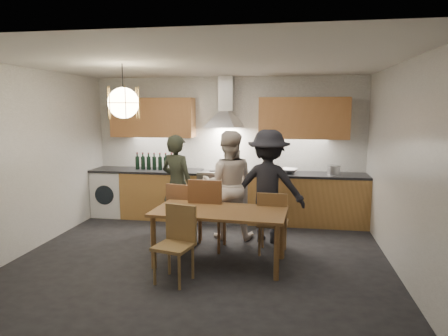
% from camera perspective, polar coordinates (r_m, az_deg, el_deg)
% --- Properties ---
extents(ground, '(5.00, 5.00, 0.00)m').
position_cam_1_polar(ground, '(5.58, -3.22, -12.83)').
color(ground, black).
rests_on(ground, ground).
extents(room_shell, '(5.02, 4.52, 2.61)m').
position_cam_1_polar(room_shell, '(5.21, -3.38, 4.94)').
color(room_shell, white).
rests_on(room_shell, ground).
extents(counter_run, '(5.00, 0.62, 0.90)m').
position_cam_1_polar(counter_run, '(7.28, 0.29, -4.01)').
color(counter_run, tan).
rests_on(counter_run, ground).
extents(range_stove, '(0.90, 0.60, 0.92)m').
position_cam_1_polar(range_stove, '(7.28, 0.10, -4.07)').
color(range_stove, silver).
rests_on(range_stove, ground).
extents(wall_fixtures, '(4.30, 0.54, 1.10)m').
position_cam_1_polar(wall_fixtures, '(7.23, 0.26, 7.28)').
color(wall_fixtures, tan).
rests_on(wall_fixtures, ground).
extents(pendant_lamp, '(0.43, 0.43, 0.70)m').
position_cam_1_polar(pendant_lamp, '(5.41, -14.17, 9.00)').
color(pendant_lamp, black).
rests_on(pendant_lamp, ground).
extents(dining_table, '(1.77, 0.97, 0.72)m').
position_cam_1_polar(dining_table, '(5.23, -0.63, -6.91)').
color(dining_table, brown).
rests_on(dining_table, ground).
extents(chair_back_left, '(0.50, 0.50, 0.94)m').
position_cam_1_polar(chair_back_left, '(6.01, -5.91, -5.93)').
color(chair_back_left, brown).
rests_on(chair_back_left, ground).
extents(chair_back_mid, '(0.50, 0.50, 1.05)m').
position_cam_1_polar(chair_back_mid, '(5.70, -2.45, -5.99)').
color(chair_back_mid, brown).
rests_on(chair_back_mid, ground).
extents(chair_back_right, '(0.43, 0.43, 0.90)m').
position_cam_1_polar(chair_back_right, '(5.60, 6.93, -7.26)').
color(chair_back_right, brown).
rests_on(chair_back_right, ground).
extents(chair_front, '(0.49, 0.49, 0.89)m').
position_cam_1_polar(chair_front, '(4.83, -6.72, -9.89)').
color(chair_front, brown).
rests_on(chair_front, ground).
extents(person_left, '(0.69, 0.58, 1.61)m').
position_cam_1_polar(person_left, '(6.52, -6.70, -2.34)').
color(person_left, black).
rests_on(person_left, ground).
extents(person_mid, '(0.88, 0.72, 1.69)m').
position_cam_1_polar(person_mid, '(6.23, 0.61, -2.43)').
color(person_mid, beige).
rests_on(person_mid, ground).
extents(person_right, '(1.17, 0.75, 1.72)m').
position_cam_1_polar(person_right, '(6.11, 6.33, -2.59)').
color(person_right, black).
rests_on(person_right, ground).
extents(mixing_bowl, '(0.41, 0.41, 0.08)m').
position_cam_1_polar(mixing_bowl, '(7.10, 9.15, -0.40)').
color(mixing_bowl, silver).
rests_on(mixing_bowl, counter_run).
extents(stock_pot, '(0.23, 0.23, 0.15)m').
position_cam_1_polar(stock_pot, '(7.10, 15.40, -0.32)').
color(stock_pot, '#B5B5B9').
rests_on(stock_pot, counter_run).
extents(wine_bottles, '(0.85, 0.07, 0.31)m').
position_cam_1_polar(wine_bottles, '(7.50, -9.53, 0.94)').
color(wine_bottles, black).
rests_on(wine_bottles, counter_run).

